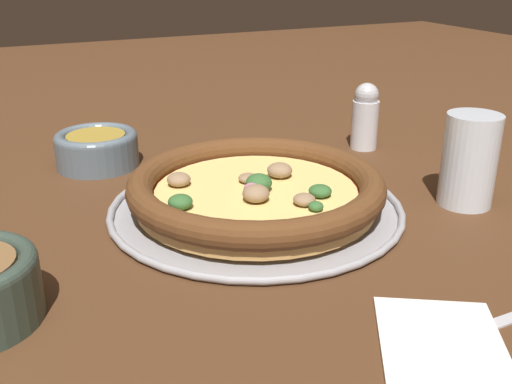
{
  "coord_description": "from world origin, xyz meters",
  "views": [
    {
      "loc": [
        0.6,
        -0.28,
        0.3
      ],
      "look_at": [
        0.0,
        0.0,
        0.03
      ],
      "focal_mm": 42.0,
      "sensor_mm": 36.0,
      "label": 1
    }
  ],
  "objects_px": {
    "pizza": "(256,188)",
    "napkin": "(442,342)",
    "pizza_tray": "(256,208)",
    "bowl_near": "(97,147)",
    "drinking_cup": "(469,160)",
    "pepper_shaker": "(365,116)"
  },
  "relations": [
    {
      "from": "pizza_tray",
      "to": "pizza",
      "type": "height_order",
      "value": "pizza"
    },
    {
      "from": "bowl_near",
      "to": "pizza_tray",
      "type": "bearing_deg",
      "value": 29.61
    },
    {
      "from": "napkin",
      "to": "pepper_shaker",
      "type": "height_order",
      "value": "pepper_shaker"
    },
    {
      "from": "pizza",
      "to": "bowl_near",
      "type": "relative_size",
      "value": 2.6
    },
    {
      "from": "drinking_cup",
      "to": "pepper_shaker",
      "type": "height_order",
      "value": "drinking_cup"
    },
    {
      "from": "bowl_near",
      "to": "pepper_shaker",
      "type": "distance_m",
      "value": 0.41
    },
    {
      "from": "drinking_cup",
      "to": "napkin",
      "type": "xyz_separation_m",
      "value": [
        0.22,
        -0.22,
        -0.05
      ]
    },
    {
      "from": "pizza_tray",
      "to": "pepper_shaker",
      "type": "xyz_separation_m",
      "value": [
        -0.15,
        0.26,
        0.05
      ]
    },
    {
      "from": "pizza",
      "to": "napkin",
      "type": "xyz_separation_m",
      "value": [
        0.3,
        0.02,
        -0.03
      ]
    },
    {
      "from": "bowl_near",
      "to": "drinking_cup",
      "type": "xyz_separation_m",
      "value": [
        0.34,
        0.39,
        0.03
      ]
    },
    {
      "from": "pizza_tray",
      "to": "bowl_near",
      "type": "distance_m",
      "value": 0.28
    },
    {
      "from": "pizza",
      "to": "pepper_shaker",
      "type": "height_order",
      "value": "pepper_shaker"
    },
    {
      "from": "pepper_shaker",
      "to": "napkin",
      "type": "bearing_deg",
      "value": -27.59
    },
    {
      "from": "pizza_tray",
      "to": "bowl_near",
      "type": "xyz_separation_m",
      "value": [
        -0.25,
        -0.14,
        0.02
      ]
    },
    {
      "from": "bowl_near",
      "to": "napkin",
      "type": "height_order",
      "value": "bowl_near"
    },
    {
      "from": "pizza_tray",
      "to": "napkin",
      "type": "bearing_deg",
      "value": 4.25
    },
    {
      "from": "drinking_cup",
      "to": "pepper_shaker",
      "type": "bearing_deg",
      "value": 176.57
    },
    {
      "from": "pizza",
      "to": "napkin",
      "type": "relative_size",
      "value": 1.95
    },
    {
      "from": "pizza",
      "to": "drinking_cup",
      "type": "relative_size",
      "value": 2.69
    },
    {
      "from": "pizza_tray",
      "to": "pepper_shaker",
      "type": "distance_m",
      "value": 0.3
    },
    {
      "from": "napkin",
      "to": "drinking_cup",
      "type": "bearing_deg",
      "value": 133.93
    },
    {
      "from": "napkin",
      "to": "pizza_tray",
      "type": "bearing_deg",
      "value": -175.75
    }
  ]
}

